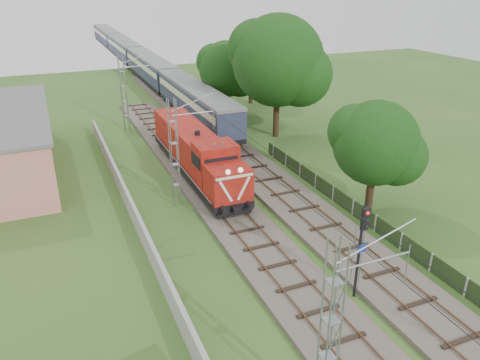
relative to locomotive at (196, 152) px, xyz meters
name	(u,v)px	position (x,y,z in m)	size (l,w,h in m)	color
ground	(290,285)	(0.00, -16.40, -2.24)	(140.00, 140.00, 0.00)	#2F5620
track_main	(241,225)	(0.00, -9.40, -2.06)	(4.20, 70.00, 0.45)	#6B6054
track_side	(236,153)	(5.00, 3.60, -2.06)	(4.20, 80.00, 0.45)	#6B6054
catenary	(175,153)	(-2.95, -4.40, 1.81)	(3.31, 70.00, 8.00)	gray
boundary_wall	(129,203)	(-6.50, -4.40, -1.49)	(0.25, 40.00, 1.50)	#9E9E99
fence	(376,223)	(8.00, -13.40, -1.64)	(0.12, 32.00, 1.20)	black
locomotive	(196,152)	(0.00, 0.00, 0.00)	(3.00, 17.10, 4.34)	black
coach_rake	(135,56)	(5.00, 50.13, 0.30)	(3.07, 91.48, 3.54)	black
signal_post	(362,237)	(2.65, -18.66, 1.45)	(0.59, 0.46, 5.37)	black
tree_a	(377,144)	(9.66, -10.56, 2.77)	(6.20, 5.90, 8.03)	#3C2818
tree_b	(279,62)	(11.16, 7.13, 5.51)	(9.58, 9.13, 12.42)	#3C2818
tree_c	(227,70)	(9.36, 16.68, 3.27)	(6.82, 6.50, 8.84)	#3C2818
tree_d	(252,63)	(14.47, 21.08, 3.03)	(6.51, 6.20, 8.44)	#3C2818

